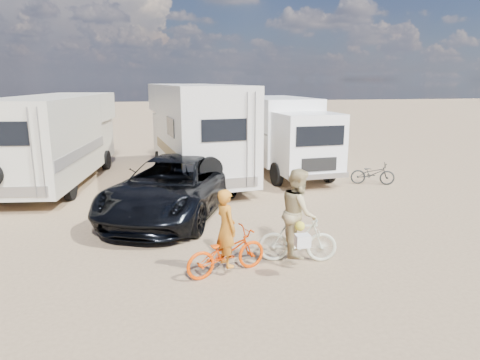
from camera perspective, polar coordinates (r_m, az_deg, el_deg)
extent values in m
plane|color=tan|center=(10.73, -3.22, -7.79)|extent=(140.00, 140.00, 0.00)
imported|color=black|center=(12.56, -8.81, -0.85)|extent=(4.86, 6.54, 1.65)
imported|color=#DD3D00|center=(8.76, -1.83, -9.50)|extent=(1.84, 1.13, 0.91)
imported|color=beige|center=(9.37, 7.61, -7.76)|extent=(1.74, 0.83, 1.01)
imported|color=#C7751D|center=(8.64, -1.84, -7.47)|extent=(0.54, 0.67, 1.58)
imported|color=tan|center=(9.22, 7.69, -5.29)|extent=(0.88, 1.03, 1.86)
imported|color=black|center=(16.80, 17.13, 0.83)|extent=(1.69, 1.06, 0.84)
cube|color=teal|center=(12.08, -11.97, -4.61)|extent=(0.60, 0.51, 0.41)
cube|color=olive|center=(13.30, -4.68, -2.76)|extent=(0.53, 0.53, 0.39)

